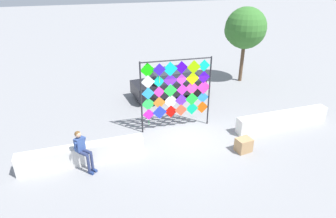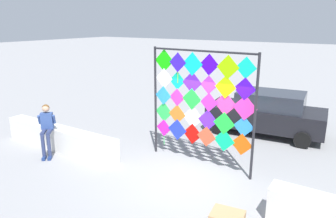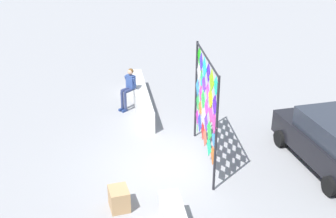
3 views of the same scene
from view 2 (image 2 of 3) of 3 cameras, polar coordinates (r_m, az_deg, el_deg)
ground at (r=8.53m, az=3.22°, el=-13.22°), size 120.00×120.00×0.00m
plaza_ledge_left at (r=11.00m, az=-18.98°, el=-5.08°), size 4.76×0.51×0.77m
kite_display_rack at (r=8.93m, az=5.88°, el=1.72°), size 3.30×0.24×3.38m
seated_vendor at (r=10.51m, az=-21.09°, el=-2.88°), size 0.74×0.77×1.62m
parked_car at (r=12.33m, az=17.38°, el=-0.62°), size 4.31×2.31×1.61m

